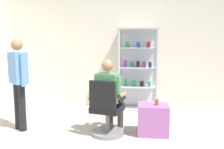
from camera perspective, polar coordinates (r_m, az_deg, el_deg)
The scene contains 7 objects.
back_wall at distance 5.80m, azimuth 2.32°, elevation 5.50°, with size 6.00×0.10×2.70m, color silver.
display_cabinet_main at distance 5.58m, azimuth 6.20°, elevation 1.38°, with size 0.90×0.45×1.90m.
office_chair at distance 4.03m, azimuth -1.38°, elevation -9.23°, with size 0.61×0.58×0.96m.
seated_shopkeeper at distance 4.10m, azimuth -0.54°, elevation -4.34°, with size 0.55×0.62×1.29m.
storage_crate at distance 4.19m, azimuth 9.82°, elevation -10.59°, with size 0.51×0.42×0.52m, color #9E599E.
tea_glass at distance 4.09m, azimuth 10.73°, elevation -6.55°, with size 0.06×0.06×0.10m, color brown.
standing_customer at distance 4.51m, azimuth -21.57°, elevation -0.92°, with size 0.42×0.40×1.63m.
Camera 1 is at (0.46, -2.78, 1.56)m, focal length 38.00 mm.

